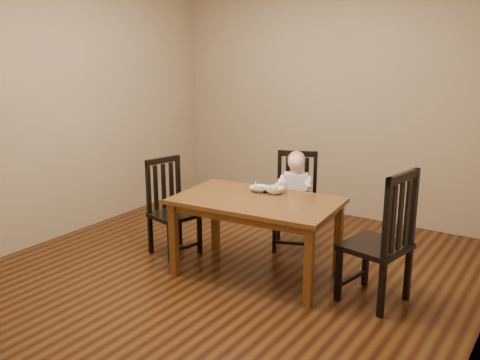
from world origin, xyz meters
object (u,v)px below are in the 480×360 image
Objects in this scene: chair_child at (295,202)px; chair_left at (171,208)px; dining_table at (256,208)px; bowl_peas at (260,189)px; bowl_veg at (274,190)px; chair_right at (382,241)px; toddler at (295,191)px.

chair_child reaches higher than chair_left.
dining_table is 0.78m from chair_child.
bowl_veg reaches higher than bowl_peas.
chair_left is at bearing -165.43° from bowl_veg.
chair_right is 2.08× the size of toddler.
bowl_veg is at bearing 118.72° from chair_left.
toddler is at bearing 69.98° from chair_right.
bowl_peas is at bearing 119.70° from chair_left.
toddler is (0.02, -0.04, 0.13)m from chair_child.
chair_right reaches higher than bowl_peas.
bowl_peas is at bearing 115.15° from dining_table.
chair_left reaches higher than toddler.
chair_child is 1.03× the size of chair_left.
chair_child is 5.40× the size of bowl_peas.
chair_left is 2.00m from chair_right.
bowl_veg is at bearing 8.49° from bowl_peas.
bowl_veg is (0.05, -0.48, 0.13)m from toddler.
chair_right reaches higher than toddler.
toddler is at bearing 79.62° from bowl_peas.
toddler reaches higher than bowl_peas.
bowl_veg is at bearing 92.12° from chair_right.
chair_child is 1.29m from chair_right.
chair_right is at bearing 125.01° from chair_child.
chair_right is 1.25m from toddler.
chair_child is at bearing -90.00° from toddler.
chair_left is 1.79× the size of toddler.
chair_child is (-0.03, 0.77, -0.15)m from dining_table.
chair_child is 0.88× the size of chair_right.
chair_left is 5.25× the size of bowl_peas.
bowl_peas reaches higher than dining_table.
bowl_veg is (0.04, 0.24, 0.11)m from dining_table.
dining_table is 0.26m from bowl_veg.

